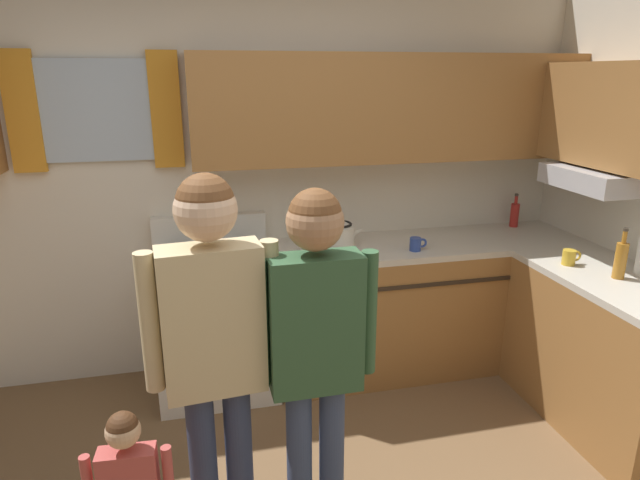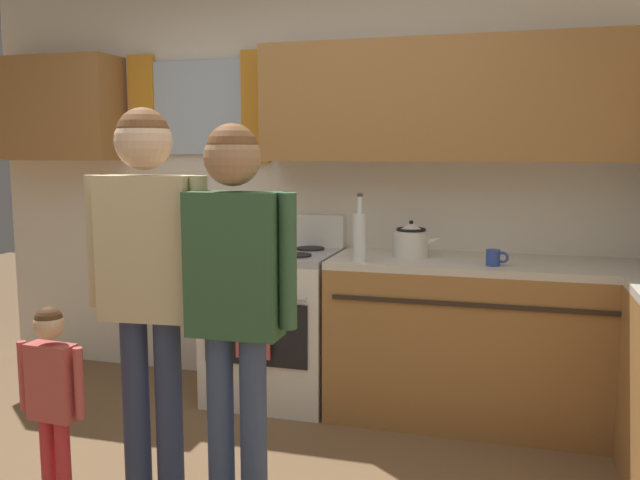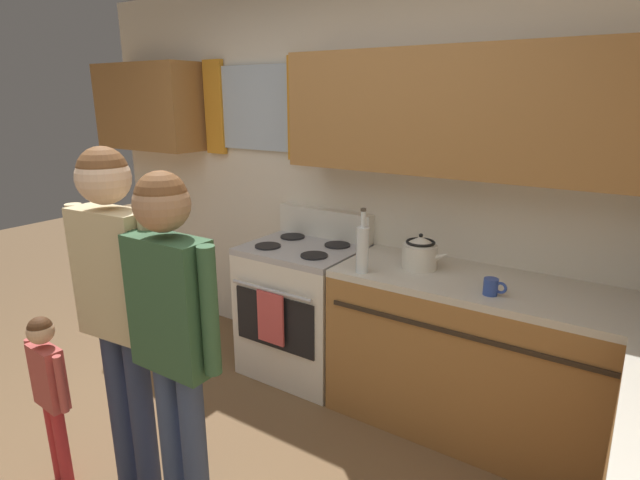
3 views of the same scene
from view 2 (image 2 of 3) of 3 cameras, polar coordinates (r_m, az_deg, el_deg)
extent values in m
cube|color=silver|center=(4.19, 0.05, 5.04)|extent=(4.60, 0.10, 2.60)
cube|color=silver|center=(4.42, -10.41, 11.10)|extent=(0.62, 0.03, 0.59)
cube|color=orange|center=(4.60, -14.99, 10.83)|extent=(0.18, 0.04, 0.69)
cube|color=orange|center=(4.25, -5.55, 11.33)|extent=(0.18, 0.04, 0.69)
cube|color=#9E6B38|center=(4.84, -22.18, 10.35)|extent=(0.97, 0.32, 0.67)
cube|color=#9E6B38|center=(3.83, 14.22, 11.56)|extent=(2.57, 0.32, 0.67)
cube|color=#9E6B38|center=(3.82, 17.04, -8.82)|extent=(2.10, 0.62, 0.86)
cube|color=beige|center=(3.72, 17.31, -2.15)|extent=(2.10, 0.62, 0.04)
cube|color=#2D2319|center=(3.44, 17.32, -5.64)|extent=(1.98, 0.01, 0.02)
cube|color=silver|center=(4.04, -3.93, -7.58)|extent=(0.73, 0.62, 0.86)
cube|color=black|center=(3.74, -5.59, -8.04)|extent=(0.61, 0.01, 0.36)
cylinder|color=#ADADB2|center=(3.67, -5.78, -4.83)|extent=(0.61, 0.02, 0.02)
cube|color=#ADADB2|center=(3.95, -3.99, -1.27)|extent=(0.73, 0.62, 0.04)
cube|color=silver|center=(4.18, -2.74, 0.90)|extent=(0.73, 0.08, 0.20)
cylinder|color=black|center=(3.89, -7.21, -1.08)|extent=(0.17, 0.17, 0.01)
cylinder|color=black|center=(3.76, -2.09, -1.32)|extent=(0.17, 0.17, 0.01)
cylinder|color=black|center=(4.14, -5.72, -0.53)|extent=(0.17, 0.17, 0.01)
cylinder|color=black|center=(4.02, -0.88, -0.74)|extent=(0.17, 0.17, 0.01)
cube|color=#CC4C4C|center=(3.70, -5.80, -7.58)|extent=(0.20, 0.02, 0.34)
cylinder|color=silver|center=(3.55, 3.42, 0.20)|extent=(0.07, 0.07, 0.26)
cylinder|color=silver|center=(3.54, 3.44, 3.02)|extent=(0.03, 0.03, 0.09)
cylinder|color=#3F382D|center=(3.53, 3.45, 3.89)|extent=(0.03, 0.03, 0.02)
cylinder|color=#2D479E|center=(3.55, 14.63, -1.48)|extent=(0.07, 0.07, 0.08)
torus|color=#2D479E|center=(3.54, 15.41, -1.44)|extent=(0.06, 0.01, 0.06)
cylinder|color=silver|center=(3.76, 7.81, -0.38)|extent=(0.20, 0.20, 0.14)
cone|color=silver|center=(3.74, 7.83, 1.06)|extent=(0.18, 0.18, 0.05)
sphere|color=black|center=(3.74, 7.84, 1.51)|extent=(0.02, 0.02, 0.02)
cone|color=silver|center=(3.74, 9.79, -0.03)|extent=(0.09, 0.04, 0.07)
torus|color=black|center=(3.75, 7.83, 0.90)|extent=(0.17, 0.17, 0.02)
cylinder|color=#2D3856|center=(2.88, -12.81, -14.58)|extent=(0.11, 0.11, 0.82)
cylinder|color=#2D3856|center=(2.94, -15.48, -14.21)|extent=(0.11, 0.11, 0.82)
cube|color=#D1BC8C|center=(2.73, -14.63, -0.68)|extent=(0.39, 0.19, 0.58)
cylinder|color=#D1BC8C|center=(2.64, -10.28, -0.32)|extent=(0.07, 0.07, 0.53)
cylinder|color=#D1BC8C|center=(2.83, -18.72, -0.08)|extent=(0.07, 0.07, 0.53)
sphere|color=beige|center=(2.70, -14.93, 8.19)|extent=(0.22, 0.22, 0.22)
sphere|color=brown|center=(2.70, -14.95, 8.79)|extent=(0.21, 0.21, 0.21)
cylinder|color=#38476B|center=(2.71, -5.72, -16.27)|extent=(0.11, 0.11, 0.78)
cylinder|color=#38476B|center=(2.76, -8.51, -15.87)|extent=(0.11, 0.11, 0.78)
cube|color=#335938|center=(2.54, -7.37, -2.12)|extent=(0.36, 0.16, 0.55)
cylinder|color=#335938|center=(2.46, -2.78, -1.85)|extent=(0.07, 0.07, 0.51)
cylinder|color=#335938|center=(2.63, -11.70, -1.41)|extent=(0.07, 0.07, 0.51)
sphere|color=#A87A56|center=(2.51, -7.53, 7.05)|extent=(0.22, 0.22, 0.22)
sphere|color=brown|center=(2.51, -7.54, 7.66)|extent=(0.20, 0.20, 0.20)
cylinder|color=red|center=(2.98, -21.12, -18.15)|extent=(0.06, 0.06, 0.43)
cylinder|color=red|center=(3.03, -22.28, -17.79)|extent=(0.06, 0.06, 0.43)
cube|color=#BF4C47|center=(2.87, -22.07, -11.26)|extent=(0.20, 0.10, 0.31)
cylinder|color=#BF4C47|center=(2.78, -19.98, -11.49)|extent=(0.04, 0.04, 0.28)
cylinder|color=#BF4C47|center=(2.95, -24.07, -10.57)|extent=(0.04, 0.04, 0.28)
sphere|color=#DBAD84|center=(2.80, -22.31, -6.73)|extent=(0.12, 0.12, 0.12)
sphere|color=#4C2D19|center=(2.80, -22.33, -6.44)|extent=(0.11, 0.11, 0.11)
camera|label=1|loc=(1.57, -59.01, 22.61)|focal=30.51mm
camera|label=3|loc=(1.27, 42.49, 22.61)|focal=28.14mm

